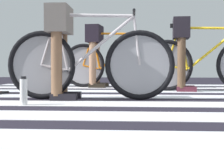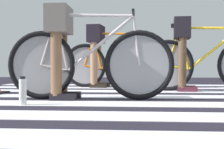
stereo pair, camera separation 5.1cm
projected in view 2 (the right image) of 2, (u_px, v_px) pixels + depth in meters
ground at (156, 102)px, 3.34m from camera, size 18.00×14.00×0.02m
crosswalk_markings at (150, 100)px, 3.44m from camera, size 5.38×5.75×0.00m
bicycle_1_of_3 at (89, 62)px, 3.48m from camera, size 1.74×0.52×0.93m
cyclist_1_of_3 at (60, 39)px, 3.50m from camera, size 0.31×0.41×0.97m
bicycle_2_of_3 at (205, 63)px, 4.61m from camera, size 1.74×0.52×0.93m
cyclist_2_of_3 at (182, 44)px, 4.65m from camera, size 0.34×0.43×1.01m
bicycle_3_of_3 at (115, 64)px, 5.43m from camera, size 1.73×0.52×0.93m
cyclist_3_of_3 at (96, 47)px, 5.48m from camera, size 0.35×0.43×1.01m
water_bottle at (23, 91)px, 3.00m from camera, size 0.07×0.07×0.26m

